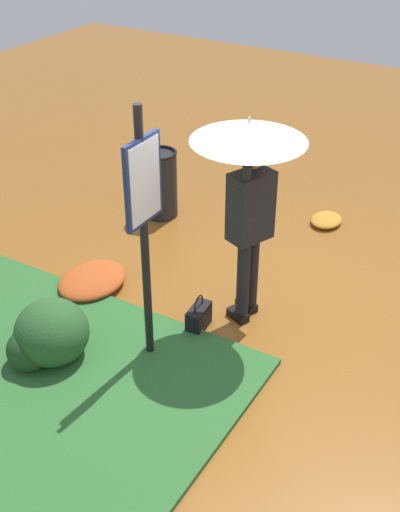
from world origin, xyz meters
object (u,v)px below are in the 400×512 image
object	(u,v)px
handbag	(199,317)
person_with_umbrella	(249,171)
trash_bin	(160,184)
info_sign_post	(144,211)

from	to	relation	value
handbag	person_with_umbrella	bearing A→B (deg)	138.63
handbag	trash_bin	size ratio (longest dim) A/B	0.44
person_with_umbrella	handbag	distance (m)	1.49
person_with_umbrella	handbag	xyz separation A→B (m)	(0.33, -0.29, -1.42)
person_with_umbrella	trash_bin	bearing A→B (deg)	-126.45
person_with_umbrella	trash_bin	xyz separation A→B (m)	(-1.35, -1.83, -1.13)
info_sign_post	handbag	world-z (taller)	info_sign_post
person_with_umbrella	info_sign_post	world-z (taller)	info_sign_post
handbag	trash_bin	xyz separation A→B (m)	(-1.68, -1.53, 0.29)
person_with_umbrella	info_sign_post	xyz separation A→B (m)	(0.87, -0.47, -0.11)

